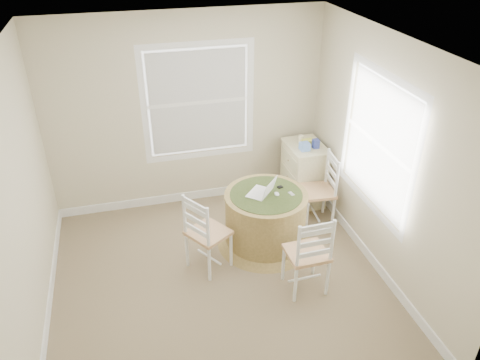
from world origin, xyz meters
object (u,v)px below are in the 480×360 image
object	(u,v)px
chair_right	(317,191)
corner_chest	(303,173)
chair_left	(208,232)
chair_near	(307,253)
laptop	(262,192)
round_table	(265,217)

from	to	relation	value
chair_right	corner_chest	size ratio (longest dim) A/B	1.10
chair_left	corner_chest	world-z (taller)	chair_left
chair_left	chair_near	distance (m)	1.11
chair_right	laptop	size ratio (longest dim) A/B	2.33
chair_near	laptop	bearing A→B (deg)	-77.03
round_table	chair_left	bearing A→B (deg)	-175.68
chair_right	laptop	distance (m)	0.90
round_table	chair_right	bearing A→B (deg)	4.74
round_table	chair_left	size ratio (longest dim) A/B	1.23
chair_near	chair_left	bearing A→B (deg)	-34.97
chair_near	chair_right	bearing A→B (deg)	-119.46
round_table	corner_chest	bearing A→B (deg)	30.90
chair_right	laptop	bearing A→B (deg)	-68.67
laptop	corner_chest	size ratio (longest dim) A/B	0.47
chair_left	chair_right	bearing A→B (deg)	-104.10
chair_right	round_table	bearing A→B (deg)	-66.20
laptop	corner_chest	world-z (taller)	laptop
chair_left	corner_chest	bearing A→B (deg)	-88.63
round_table	chair_near	xyz separation A→B (m)	(0.18, -0.86, 0.09)
chair_right	corner_chest	bearing A→B (deg)	-177.60
chair_left	chair_near	xyz separation A→B (m)	(0.93, -0.61, 0.00)
chair_right	corner_chest	xyz separation A→B (m)	(0.03, 0.53, -0.04)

